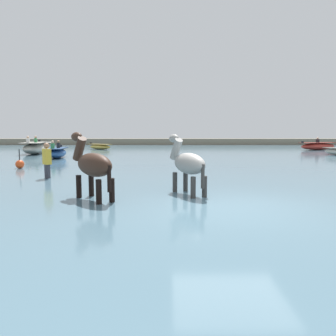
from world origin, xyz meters
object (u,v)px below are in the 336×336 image
(person_wading_close, at_px, (49,165))
(channel_buoy, at_px, (22,164))
(boat_distant_west, at_px, (101,147))
(horse_lead_dark_bay, at_px, (94,167))
(horse_trailing_grey, at_px, (189,165))
(boat_far_offshore, at_px, (36,148))
(boat_near_starboard, at_px, (58,153))
(boat_near_port, at_px, (320,146))
(boat_mid_outer, at_px, (47,146))

(person_wading_close, height_order, channel_buoy, person_wading_close)
(boat_distant_west, bearing_deg, horse_lead_dark_bay, -78.69)
(channel_buoy, bearing_deg, boat_distant_west, 89.33)
(horse_trailing_grey, relative_size, boat_far_offshore, 0.44)
(horse_lead_dark_bay, xyz_separation_m, person_wading_close, (-2.43, 3.64, -0.31))
(boat_near_starboard, relative_size, person_wading_close, 1.88)
(boat_near_port, relative_size, boat_mid_outer, 1.06)
(boat_near_port, bearing_deg, boat_far_offshore, -167.06)
(boat_mid_outer, xyz_separation_m, boat_distant_west, (5.30, -0.57, -0.08))
(horse_trailing_grey, relative_size, channel_buoy, 2.25)
(boat_near_starboard, height_order, boat_far_offshore, boat_far_offshore)
(horse_lead_dark_bay, relative_size, boat_near_starboard, 0.65)
(boat_distant_west, height_order, channel_buoy, channel_buoy)
(boat_near_port, height_order, channel_buoy, boat_near_port)
(boat_near_starboard, bearing_deg, boat_distant_west, 86.62)
(boat_near_port, xyz_separation_m, boat_mid_outer, (-25.30, 1.49, -0.01))
(boat_distant_west, bearing_deg, horse_trailing_grey, -72.81)
(boat_mid_outer, height_order, boat_far_offshore, boat_far_offshore)
(horse_trailing_grey, relative_size, person_wading_close, 1.19)
(person_wading_close, relative_size, channel_buoy, 1.89)
(boat_mid_outer, distance_m, channel_buoy, 17.57)
(boat_mid_outer, bearing_deg, horse_lead_dark_bay, -67.20)
(boat_far_offshore, height_order, boat_distant_west, boat_far_offshore)
(boat_near_port, distance_m, person_wading_close, 25.63)
(boat_distant_west, distance_m, channel_buoy, 16.24)
(horse_lead_dark_bay, xyz_separation_m, horse_trailing_grey, (2.30, 0.69, -0.03))
(person_wading_close, bearing_deg, horse_trailing_grey, -31.97)
(horse_lead_dark_bay, relative_size, boat_distant_west, 0.76)
(horse_lead_dark_bay, relative_size, boat_far_offshore, 0.46)
(horse_trailing_grey, xyz_separation_m, boat_near_port, (13.11, 21.36, -0.41))
(boat_mid_outer, relative_size, boat_far_offshore, 0.85)
(horse_trailing_grey, relative_size, boat_distant_west, 0.74)
(horse_trailing_grey, distance_m, person_wading_close, 5.58)
(boat_mid_outer, xyz_separation_m, person_wading_close, (7.47, -19.90, 0.15))
(boat_mid_outer, xyz_separation_m, boat_far_offshore, (1.76, -6.90, 0.10))
(channel_buoy, bearing_deg, boat_near_port, 37.20)
(horse_lead_dark_bay, distance_m, channel_buoy, 8.27)
(boat_mid_outer, height_order, boat_distant_west, boat_mid_outer)
(horse_lead_dark_bay, relative_size, boat_mid_outer, 0.54)
(boat_near_starboard, xyz_separation_m, boat_near_port, (20.60, 9.27, 0.02))
(horse_trailing_grey, height_order, boat_distant_west, horse_trailing_grey)
(boat_far_offshore, relative_size, boat_distant_west, 1.67)
(horse_lead_dark_bay, bearing_deg, boat_distant_west, 101.31)
(boat_far_offshore, bearing_deg, person_wading_close, -66.31)
(boat_near_port, relative_size, boat_distant_west, 1.50)
(boat_near_starboard, bearing_deg, boat_far_offshore, 127.26)
(horse_trailing_grey, bearing_deg, channel_buoy, 139.57)
(boat_near_port, xyz_separation_m, person_wading_close, (-17.83, -18.41, 0.13))
(boat_mid_outer, bearing_deg, person_wading_close, -69.43)
(boat_far_offshore, distance_m, person_wading_close, 14.20)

